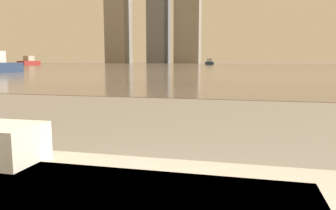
# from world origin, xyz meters

# --- Properties ---
(towel_stack) EXTENTS (0.25, 0.20, 0.12)m
(towel_stack) POSITION_xyz_m (-0.14, 0.94, 0.55)
(towel_stack) COLOR silver
(towel_stack) RESTS_ON bathtub
(harbor_water) EXTENTS (180.00, 110.00, 0.01)m
(harbor_water) POSITION_xyz_m (0.00, 62.00, 0.01)
(harbor_water) COLOR gray
(harbor_water) RESTS_ON ground_plane
(harbor_boat_2) EXTENTS (1.72, 4.68, 1.74)m
(harbor_boat_2) POSITION_xyz_m (-38.97, 53.96, 0.62)
(harbor_boat_2) COLOR maroon
(harbor_boat_2) RESTS_ON harbor_water
(harbor_boat_3) EXTENTS (2.19, 3.77, 1.34)m
(harbor_boat_3) POSITION_xyz_m (-7.14, 70.59, 0.48)
(harbor_boat_3) COLOR navy
(harbor_boat_3) RESTS_ON harbor_water
(skyline_tower_1) EXTENTS (6.35, 10.59, 30.68)m
(skyline_tower_1) POSITION_xyz_m (-31.05, 118.00, 15.34)
(skyline_tower_1) COLOR slate
(skyline_tower_1) RESTS_ON ground_plane
(skyline_tower_2) EXTENTS (8.97, 6.15, 28.59)m
(skyline_tower_2) POSITION_xyz_m (-20.32, 118.00, 14.29)
(skyline_tower_2) COLOR gray
(skyline_tower_2) RESTS_ON ground_plane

